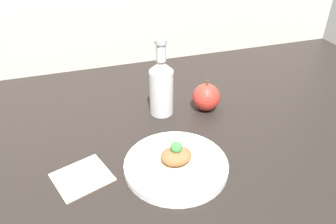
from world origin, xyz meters
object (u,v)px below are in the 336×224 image
Objects in this scene: plate at (176,165)px; apple at (206,97)px; cider_bottle at (161,86)px; plated_food at (176,157)px.

apple is (17.85, 23.20, 3.18)cm from plate.
cider_bottle is (3.95, 25.51, 8.38)cm from plate.
apple reaches higher than plate.
cider_bottle is (3.95, 25.51, 6.04)cm from plated_food.
cider_bottle is at bearing 81.19° from plate.
cider_bottle is 2.33× the size of apple.
cider_bottle reaches higher than plate.
plated_food is 29.29cm from apple.
plated_food is at bearing -127.57° from apple.
plate is 29.45cm from apple.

